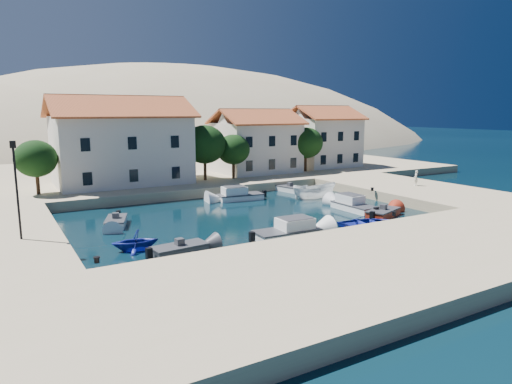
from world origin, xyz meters
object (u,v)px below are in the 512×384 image
building_left (121,139)px  cabin_cruiser_east (354,205)px  building_right (323,136)px  rowboat_south (368,228)px  pedestrian (416,178)px  boat_east (314,199)px  lamppost (16,181)px  building_mid (256,140)px  cabin_cruiser_south (287,232)px

building_left → cabin_cruiser_east: building_left is taller
building_right → rowboat_south: (-17.61, -28.07, -5.47)m
building_left → pedestrian: bearing=-33.4°
building_right → building_left: bearing=-176.2°
rowboat_south → boat_east: bearing=-4.8°
cabin_cruiser_east → lamppost: bearing=88.8°
building_mid → cabin_cruiser_south: (-12.76, -26.34, -4.75)m
building_mid → cabin_cruiser_east: (-2.20, -21.78, -4.75)m
building_mid → pedestrian: size_ratio=6.24×
building_left → rowboat_south: size_ratio=3.10×
building_mid → lamppost: bearing=-144.6°
building_left → pedestrian: 32.83m
building_left → rowboat_south: bearing=-64.6°
cabin_cruiser_south → boat_east: size_ratio=1.04×
rowboat_south → pedestrian: size_ratio=2.82×
rowboat_south → boat_east: 12.32m
boat_east → pedestrian: bearing=-93.0°
rowboat_south → boat_east: size_ratio=0.99×
building_right → building_mid: bearing=-175.2°
lamppost → cabin_cruiser_south: (16.74, -5.34, -4.28)m
boat_east → cabin_cruiser_east: bearing=-167.8°
cabin_cruiser_south → rowboat_south: 7.21m
building_mid → building_right: building_right is taller
cabin_cruiser_south → cabin_cruiser_east: (10.56, 4.56, 0.00)m
pedestrian → boat_east: bearing=-59.8°
building_mid → pedestrian: bearing=-64.1°
cabin_cruiser_east → rowboat_south: bearing=147.7°
building_right → boat_east: 22.12m
rowboat_south → pedestrian: bearing=-48.4°
building_left → cabin_cruiser_south: (5.24, -25.34, -5.46)m
cabin_cruiser_south → boat_east: bearing=47.5°
lamppost → cabin_cruiser_east: 27.65m
boat_east → cabin_cruiser_south: bearing=150.3°
building_left → lamppost: (-11.50, -20.00, -1.18)m
rowboat_south → building_left: bearing=38.2°
boat_east → pedestrian: size_ratio=2.84×
rowboat_south → cabin_cruiser_east: 6.32m
lamppost → building_mid: bearing=35.4°
cabin_cruiser_south → building_left: bearing=103.8°
building_right → cabin_cruiser_east: (-14.20, -22.78, -5.00)m
cabin_cruiser_south → pedestrian: pedestrian is taller
rowboat_south → cabin_cruiser_east: (3.41, 5.30, 0.48)m
building_mid → cabin_cruiser_south: bearing=-115.8°
cabin_cruiser_east → cabin_cruiser_south: bearing=113.8°
rowboat_south → cabin_cruiser_east: size_ratio=1.01×
boat_east → pedestrian: (11.08, -3.60, 1.84)m
building_left → boat_east: building_left is taller
pedestrian → building_mid: bearing=-105.9°
cabin_cruiser_south → cabin_cruiser_east: size_ratio=1.05×
cabin_cruiser_south → rowboat_south: bearing=-3.7°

